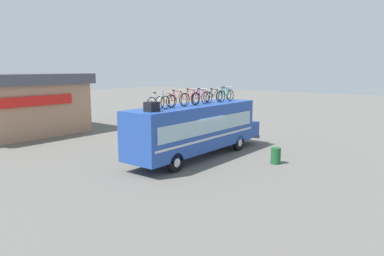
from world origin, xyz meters
TOP-DOWN VIEW (x-y plane):
  - ground_plane at (0.00, 0.00)m, footprint 120.00×120.00m
  - bus at (0.24, -0.00)m, footprint 10.84×2.38m
  - luggage_bag_1 at (-3.82, -0.31)m, footprint 0.61×0.53m
  - rooftop_bicycle_1 at (-3.11, -0.11)m, footprint 1.67×0.44m
  - rooftop_bicycle_2 at (-2.30, 0.11)m, footprint 1.64×0.44m
  - rooftop_bicycle_3 at (-1.43, 0.10)m, footprint 1.78×0.44m
  - rooftop_bicycle_4 at (-0.53, -0.13)m, footprint 1.72×0.44m
  - rooftop_bicycle_5 at (0.32, -0.14)m, footprint 1.69×0.44m
  - rooftop_bicycle_6 at (1.16, 0.36)m, footprint 1.73×0.44m
  - rooftop_bicycle_7 at (1.96, 0.01)m, footprint 1.76×0.44m
  - rooftop_bicycle_8 at (2.86, -0.28)m, footprint 1.74×0.44m
  - rooftop_bicycle_9 at (3.66, 0.37)m, footprint 1.73×0.44m
  - roadside_building at (-2.66, 16.01)m, footprint 10.18×7.82m
  - trash_bin at (1.69, -4.30)m, footprint 0.54×0.54m

SIDE VIEW (x-z plane):
  - ground_plane at x=0.00m, z-range 0.00..0.00m
  - trash_bin at x=1.69m, z-range 0.00..0.90m
  - bus at x=0.24m, z-range 0.21..3.32m
  - roadside_building at x=-2.66m, z-range 0.05..4.81m
  - luggage_bag_1 at x=-3.82m, z-range 3.11..3.58m
  - rooftop_bicycle_9 at x=3.66m, z-range 3.04..3.91m
  - rooftop_bicycle_2 at x=-2.30m, z-range 3.03..3.92m
  - rooftop_bicycle_7 at x=1.96m, z-range 3.03..3.92m
  - rooftop_bicycle_1 at x=-3.11m, z-range 3.03..3.94m
  - rooftop_bicycle_6 at x=1.16m, z-range 3.03..3.94m
  - rooftop_bicycle_5 at x=0.32m, z-range 3.03..3.96m
  - rooftop_bicycle_3 at x=-1.43m, z-range 3.03..3.97m
  - rooftop_bicycle_8 at x=2.86m, z-range 3.02..3.99m
  - rooftop_bicycle_4 at x=-0.53m, z-range 3.02..4.00m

